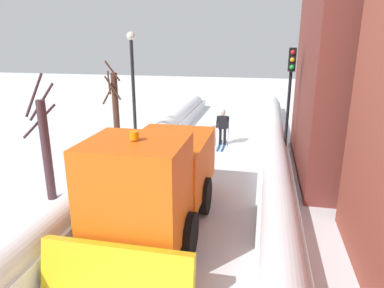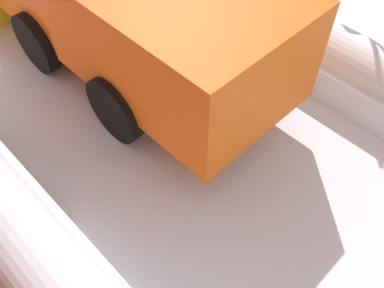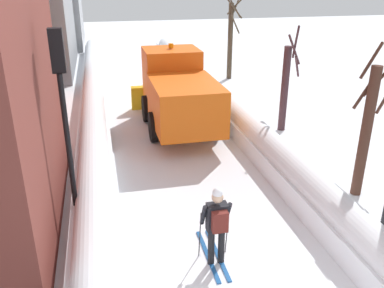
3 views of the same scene
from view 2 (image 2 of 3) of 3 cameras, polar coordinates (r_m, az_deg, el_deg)
name	(u,v)px [view 2 (image 2 of 3)]	position (r m, az deg, el deg)	size (l,w,h in m)	color
ground_plane	(105,75)	(7.73, -11.88, 9.32)	(80.00, 80.00, 0.00)	white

